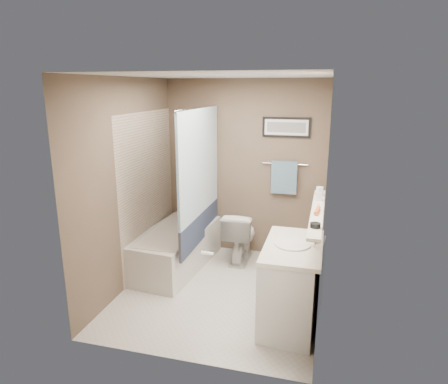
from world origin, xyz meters
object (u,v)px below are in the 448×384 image
(glass_jar, at_px, (320,191))
(soap_bottle, at_px, (319,194))
(toilet, at_px, (240,236))
(candle_bowl_near, at_px, (315,225))
(bathtub, at_px, (175,248))
(hair_brush_front, at_px, (317,210))
(vanity, at_px, (293,287))

(glass_jar, bearing_deg, soap_bottle, -90.00)
(toilet, height_order, candle_bowl_near, candle_bowl_near)
(candle_bowl_near, bearing_deg, bathtub, 146.97)
(glass_jar, bearing_deg, hair_brush_front, -90.00)
(bathtub, xyz_separation_m, candle_bowl_near, (1.79, -1.16, 0.89))
(hair_brush_front, xyz_separation_m, glass_jar, (0.00, 0.64, 0.03))
(glass_jar, xyz_separation_m, soap_bottle, (0.00, -0.19, 0.02))
(hair_brush_front, relative_size, soap_bottle, 1.61)
(bathtub, distance_m, toilet, 0.89)
(toilet, xyz_separation_m, glass_jar, (1.01, -0.51, 0.82))
(bathtub, relative_size, glass_jar, 15.00)
(toilet, bearing_deg, soap_bottle, 144.82)
(bathtub, relative_size, soap_bottle, 10.98)
(hair_brush_front, bearing_deg, candle_bowl_near, -90.00)
(candle_bowl_near, height_order, soap_bottle, soap_bottle)
(vanity, relative_size, soap_bottle, 6.59)
(candle_bowl_near, distance_m, soap_bottle, 0.88)
(glass_jar, bearing_deg, bathtub, 177.10)
(candle_bowl_near, xyz_separation_m, glass_jar, (0.00, 1.07, 0.03))
(bathtub, bearing_deg, toilet, 33.79)
(hair_brush_front, distance_m, soap_bottle, 0.45)
(bathtub, bearing_deg, vanity, -24.68)
(vanity, bearing_deg, toilet, 126.26)
(glass_jar, bearing_deg, vanity, -102.44)
(hair_brush_front, bearing_deg, soap_bottle, 90.00)
(toilet, relative_size, vanity, 0.78)
(toilet, height_order, hair_brush_front, hair_brush_front)
(bathtub, xyz_separation_m, toilet, (0.78, 0.42, 0.10))
(toilet, relative_size, soap_bottle, 5.11)
(vanity, height_order, candle_bowl_near, candle_bowl_near)
(candle_bowl_near, relative_size, soap_bottle, 0.66)
(bathtub, relative_size, vanity, 1.67)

